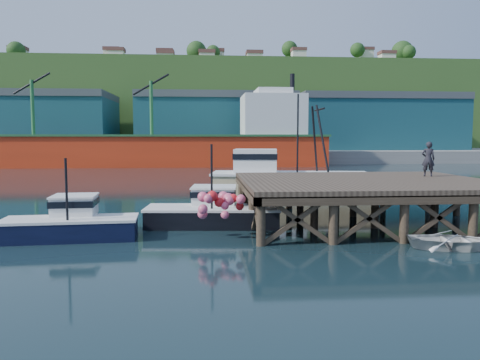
{
  "coord_description": "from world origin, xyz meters",
  "views": [
    {
      "loc": [
        -2.39,
        -22.37,
        4.16
      ],
      "look_at": [
        -0.48,
        2.0,
        1.96
      ],
      "focal_mm": 35.0,
      "sensor_mm": 36.0,
      "label": 1
    }
  ],
  "objects": [
    {
      "name": "ground",
      "position": [
        0.0,
        0.0,
        0.0
      ],
      "size": [
        300.0,
        300.0,
        0.0
      ],
      "primitive_type": "plane",
      "color": "black",
      "rests_on": "ground"
    },
    {
      "name": "wharf",
      "position": [
        5.5,
        -0.19,
        1.94
      ],
      "size": [
        12.0,
        10.0,
        2.62
      ],
      "color": "brown",
      "rests_on": "ground"
    },
    {
      "name": "far_quay",
      "position": [
        0.0,
        70.0,
        1.0
      ],
      "size": [
        160.0,
        40.0,
        2.0
      ],
      "primitive_type": "cube",
      "color": "gray",
      "rests_on": "ground"
    },
    {
      "name": "warehouse_left",
      "position": [
        -35.0,
        65.0,
        6.5
      ],
      "size": [
        32.0,
        16.0,
        9.0
      ],
      "primitive_type": "cube",
      "color": "#1A4B58",
      "rests_on": "far_quay"
    },
    {
      "name": "warehouse_mid",
      "position": [
        0.0,
        65.0,
        6.5
      ],
      "size": [
        28.0,
        16.0,
        9.0
      ],
      "primitive_type": "cube",
      "color": "#1A4B58",
      "rests_on": "far_quay"
    },
    {
      "name": "warehouse_right",
      "position": [
        30.0,
        65.0,
        6.5
      ],
      "size": [
        30.0,
        16.0,
        9.0
      ],
      "primitive_type": "cube",
      "color": "#1A4B58",
      "rests_on": "far_quay"
    },
    {
      "name": "cargo_ship",
      "position": [
        -8.46,
        48.0,
        3.31
      ],
      "size": [
        55.5,
        10.0,
        13.75
      ],
      "color": "red",
      "rests_on": "ground"
    },
    {
      "name": "hillside",
      "position": [
        0.0,
        100.0,
        11.0
      ],
      "size": [
        220.0,
        50.0,
        22.0
      ],
      "primitive_type": "cube",
      "color": "#2D511E",
      "rests_on": "ground"
    },
    {
      "name": "boat_navy",
      "position": [
        -7.88,
        -2.7,
        0.68
      ],
      "size": [
        5.51,
        3.08,
        3.37
      ],
      "rotation": [
        0.0,
        0.0,
        0.07
      ],
      "color": "black",
      "rests_on": "ground"
    },
    {
      "name": "boat_black",
      "position": [
        -1.95,
        -0.26,
        0.71
      ],
      "size": [
        6.45,
        5.4,
        3.88
      ],
      "rotation": [
        0.0,
        0.0,
        -0.08
      ],
      "color": "black",
      "rests_on": "ground"
    },
    {
      "name": "trawler",
      "position": [
        3.25,
        8.86,
        1.46
      ],
      "size": [
        11.03,
        5.28,
        7.09
      ],
      "rotation": [
        0.0,
        0.0,
        -0.15
      ],
      "color": "#D7BF8B",
      "rests_on": "ground"
    },
    {
      "name": "dinghy",
      "position": [
        6.91,
        -5.8,
        0.33
      ],
      "size": [
        3.57,
        2.89,
        0.65
      ],
      "primitive_type": "imported",
      "rotation": [
        0.0,
        0.0,
        1.35
      ],
      "color": "silver",
      "rests_on": "ground"
    },
    {
      "name": "dockworker",
      "position": [
        9.5,
        1.54,
        3.04
      ],
      "size": [
        0.78,
        0.65,
        1.84
      ],
      "primitive_type": "imported",
      "rotation": [
        0.0,
        0.0,
        2.78
      ],
      "color": "black",
      "rests_on": "wharf"
    }
  ]
}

